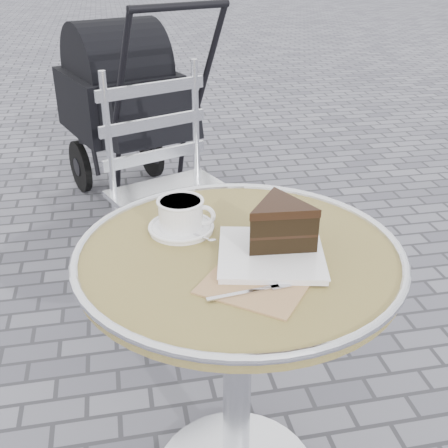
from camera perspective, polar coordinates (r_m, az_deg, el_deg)
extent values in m
cylinder|color=silver|center=(1.44, 1.34, -15.49)|extent=(0.07, 0.07, 0.67)
cylinder|color=tan|center=(1.22, 1.52, -3.39)|extent=(0.70, 0.70, 0.03)
torus|color=silver|center=(1.22, 1.53, -2.78)|extent=(0.72, 0.72, 0.02)
cylinder|color=white|center=(1.30, -4.36, -0.45)|extent=(0.15, 0.15, 0.01)
cylinder|color=white|center=(1.28, -4.42, 1.04)|extent=(0.13, 0.13, 0.06)
torus|color=white|center=(1.27, -1.99, 0.88)|extent=(0.05, 0.03, 0.05)
cylinder|color=beige|center=(1.27, -4.47, 2.24)|extent=(0.09, 0.09, 0.01)
cube|color=#A97E5C|center=(1.12, 3.48, -5.75)|extent=(0.27, 0.27, 0.00)
cube|color=white|center=(1.19, 4.79, -3.14)|extent=(0.26, 0.26, 0.01)
cylinder|color=silver|center=(1.95, -6.30, -7.31)|extent=(0.03, 0.03, 0.47)
cylinder|color=silver|center=(2.11, 2.38, -4.31)|extent=(0.03, 0.03, 0.47)
cylinder|color=silver|center=(2.23, -10.56, -2.84)|extent=(0.03, 0.03, 0.47)
cylinder|color=silver|center=(2.37, -2.63, -0.50)|extent=(0.03, 0.03, 0.47)
cube|color=silver|center=(2.04, -4.52, 2.41)|extent=(0.55, 0.55, 0.02)
cube|color=black|center=(3.03, -9.18, 11.10)|extent=(0.66, 0.82, 0.43)
cylinder|color=black|center=(2.40, -4.50, 21.18)|extent=(0.43, 0.18, 0.03)
cylinder|color=black|center=(2.82, -10.19, 0.72)|extent=(0.10, 0.19, 0.19)
cylinder|color=black|center=(2.99, -2.25, 2.72)|extent=(0.10, 0.19, 0.19)
cylinder|color=black|center=(3.36, -14.38, 5.70)|extent=(0.14, 0.29, 0.30)
cylinder|color=black|center=(3.50, -7.41, 7.22)|extent=(0.14, 0.29, 0.30)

